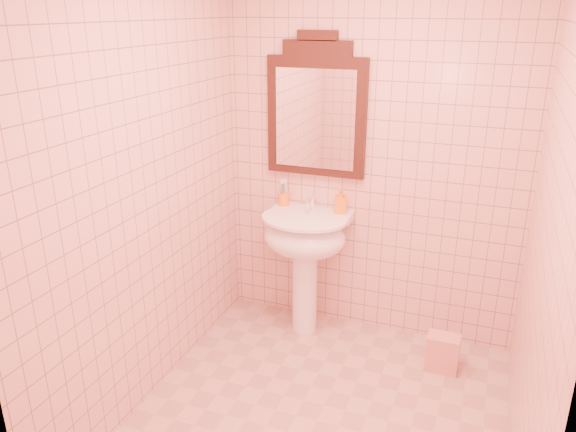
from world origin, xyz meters
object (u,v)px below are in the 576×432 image
at_px(soap_dispenser, 341,201).
at_px(towel, 443,353).
at_px(toothbrush_cup, 284,199).
at_px(pedestal_sink, 305,244).
at_px(mirror, 316,111).

xyz_separation_m(soap_dispenser, towel, (0.78, -0.29, -0.83)).
distance_m(toothbrush_cup, soap_dispenser, 0.41).
relative_size(pedestal_sink, towel, 3.56).
xyz_separation_m(pedestal_sink, towel, (0.97, -0.14, -0.54)).
bearing_deg(mirror, soap_dispenser, -13.85).
bearing_deg(towel, toothbrush_cup, 165.96).
distance_m(pedestal_sink, mirror, 0.89).
bearing_deg(soap_dispenser, towel, -37.19).
xyz_separation_m(pedestal_sink, mirror, (0.00, 0.20, 0.87)).
relative_size(toothbrush_cup, towel, 0.68).
relative_size(soap_dispenser, towel, 0.71).
bearing_deg(pedestal_sink, mirror, 90.00).
bearing_deg(mirror, toothbrush_cup, -169.38).
bearing_deg(toothbrush_cup, soap_dispenser, -1.20).
distance_m(mirror, soap_dispenser, 0.62).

